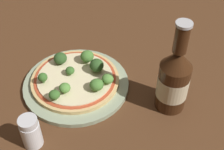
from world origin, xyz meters
TOP-DOWN VIEW (x-y plane):
  - ground_plane at (0.00, 0.00)m, footprint 3.00×3.00m
  - plate at (0.01, 0.00)m, footprint 0.27×0.27m
  - pizza at (0.00, 0.00)m, footprint 0.22×0.22m
  - broccoli_floret_0 at (0.00, 0.06)m, footprint 0.04×0.04m
  - broccoli_floret_1 at (-0.07, -0.02)m, footprint 0.03×0.03m
  - broccoli_floret_2 at (-0.01, -0.01)m, footprint 0.02×0.02m
  - broccoli_floret_3 at (-0.01, -0.08)m, footprint 0.02×0.02m
  - broccoli_floret_4 at (0.05, 0.07)m, footprint 0.03×0.03m
  - broccoli_floret_5 at (0.06, -0.07)m, footprint 0.03×0.03m
  - broccoli_floret_6 at (-0.04, 0.05)m, footprint 0.03×0.03m
  - broccoli_floret_7 at (0.06, 0.04)m, footprint 0.03×0.03m
  - broccoli_floret_8 at (0.04, -0.04)m, footprint 0.03×0.03m
  - beer_bottle at (0.15, 0.19)m, footprint 0.07×0.07m
  - pepper_shaker at (0.14, -0.14)m, footprint 0.04×0.04m

SIDE VIEW (x-z plane):
  - ground_plane at x=0.00m, z-range 0.00..0.00m
  - plate at x=0.01m, z-range 0.00..0.01m
  - pizza at x=0.00m, z-range 0.01..0.03m
  - broccoli_floret_2 at x=-0.01m, z-range 0.03..0.05m
  - broccoli_floret_4 at x=0.05m, z-range 0.03..0.05m
  - pepper_shaker at x=0.14m, z-range 0.00..0.08m
  - broccoli_floret_8 at x=0.04m, z-range 0.03..0.05m
  - broccoli_floret_7 at x=0.06m, z-range 0.03..0.06m
  - broccoli_floret_1 at x=-0.07m, z-range 0.03..0.06m
  - broccoli_floret_5 at x=0.06m, z-range 0.03..0.06m
  - broccoli_floret_3 at x=-0.01m, z-range 0.03..0.06m
  - broccoli_floret_6 at x=-0.04m, z-range 0.03..0.06m
  - broccoli_floret_0 at x=0.00m, z-range 0.03..0.06m
  - beer_bottle at x=0.15m, z-range -0.03..0.20m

